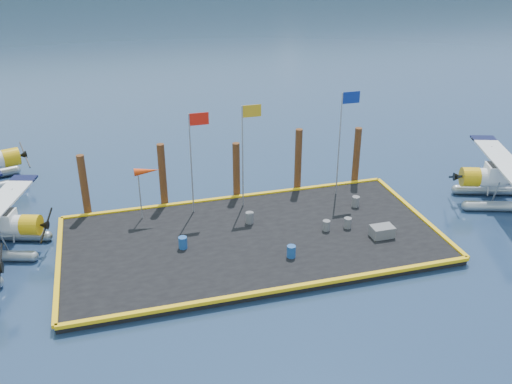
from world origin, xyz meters
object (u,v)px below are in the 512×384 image
(flagpole_yellow, at_px, (246,141))
(piling_1, at_px, (163,177))
(drum_0, at_px, (183,243))
(drum_1, at_px, (326,225))
(drum_2, at_px, (348,223))
(windsock, at_px, (146,172))
(piling_2, at_px, (236,172))
(piling_0, at_px, (84,188))
(drum_3, at_px, (291,251))
(drum_4, at_px, (356,201))
(drum_5, at_px, (250,218))
(piling_4, at_px, (356,157))
(flagpole_blue, at_px, (343,128))
(piling_3, at_px, (298,162))
(crate, at_px, (382,231))
(seaplane_d, at_px, (511,180))
(flagpole_red, at_px, (194,148))

(flagpole_yellow, height_order, piling_1, flagpole_yellow)
(drum_0, height_order, drum_1, drum_0)
(drum_0, xyz_separation_m, drum_2, (9.17, -0.30, -0.03))
(windsock, bearing_deg, piling_1, 57.34)
(piling_2, bearing_deg, piling_0, 180.00)
(drum_0, xyz_separation_m, flagpole_yellow, (4.45, 3.90, 3.79))
(drum_1, relative_size, drum_3, 0.91)
(drum_2, xyz_separation_m, drum_4, (1.52, 2.28, 0.02))
(drum_5, xyz_separation_m, piling_4, (8.19, 3.79, 1.28))
(flagpole_blue, distance_m, piling_3, 3.72)
(drum_1, relative_size, piling_4, 0.15)
(piling_0, bearing_deg, flagpole_blue, -6.01)
(drum_3, distance_m, piling_2, 7.98)
(drum_0, height_order, windsock, windsock)
(crate, xyz_separation_m, piling_4, (1.69, 7.20, 1.30))
(drum_3, bearing_deg, drum_2, 26.98)
(seaplane_d, xyz_separation_m, piling_2, (-16.04, 4.89, 0.37))
(drum_0, distance_m, piling_3, 10.02)
(drum_2, distance_m, windsock, 11.54)
(piling_1, height_order, piling_3, piling_3)
(piling_4, bearing_deg, drum_4, -113.86)
(seaplane_d, distance_m, flagpole_yellow, 16.44)
(drum_3, distance_m, drum_4, 7.02)
(windsock, height_order, piling_0, piling_0)
(drum_3, bearing_deg, drum_1, 37.23)
(seaplane_d, distance_m, drum_4, 9.72)
(drum_2, distance_m, flagpole_yellow, 7.38)
(drum_1, xyz_separation_m, piling_3, (0.33, 5.75, 1.46))
(seaplane_d, relative_size, piling_2, 2.58)
(drum_3, bearing_deg, piling_4, 47.89)
(drum_2, bearing_deg, flagpole_yellow, 138.31)
(flagpole_red, xyz_separation_m, flagpole_blue, (8.99, -0.00, 0.29))
(piling_3, bearing_deg, crate, -72.18)
(piling_1, bearing_deg, drum_4, -17.83)
(drum_4, height_order, flagpole_red, flagpole_red)
(drum_0, relative_size, drum_3, 1.01)
(drum_5, relative_size, piling_0, 0.16)
(drum_5, height_order, piling_3, piling_3)
(seaplane_d, height_order, drum_3, seaplane_d)
(flagpole_blue, relative_size, piling_1, 1.55)
(drum_0, bearing_deg, piling_0, 130.80)
(drum_4, bearing_deg, piling_3, 124.78)
(piling_1, xyz_separation_m, piling_3, (8.50, 0.00, 0.05))
(flagpole_red, bearing_deg, piling_3, 13.25)
(seaplane_d, bearing_deg, flagpole_red, 98.07)
(piling_4, bearing_deg, piling_1, 180.00)
(drum_0, relative_size, piling_4, 0.16)
(flagpole_yellow, relative_size, flagpole_blue, 0.95)
(flagpole_yellow, bearing_deg, crate, -42.48)
(piling_1, bearing_deg, drum_1, -35.13)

